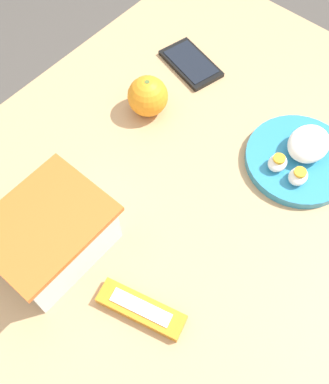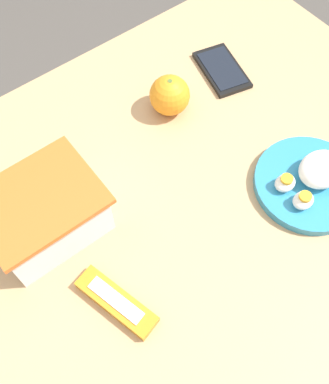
# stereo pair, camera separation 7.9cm
# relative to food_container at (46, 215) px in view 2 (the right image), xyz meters

# --- Properties ---
(ground_plane) EXTENTS (10.00, 10.00, 0.00)m
(ground_plane) POSITION_rel_food_container_xyz_m (0.19, -0.10, -0.81)
(ground_plane) COLOR #4C4742
(table) EXTENTS (1.16, 0.84, 0.76)m
(table) POSITION_rel_food_container_xyz_m (0.19, -0.10, -0.17)
(table) COLOR tan
(table) RESTS_ON ground_plane
(food_container) EXTENTS (0.19, 0.15, 0.11)m
(food_container) POSITION_rel_food_container_xyz_m (0.00, 0.00, 0.00)
(food_container) COLOR white
(food_container) RESTS_ON table
(orange_fruit) EXTENTS (0.08, 0.08, 0.08)m
(orange_fruit) POSITION_rel_food_container_xyz_m (0.33, 0.08, -0.01)
(orange_fruit) COLOR orange
(orange_fruit) RESTS_ON table
(rice_plate) EXTENTS (0.20, 0.20, 0.06)m
(rice_plate) POSITION_rel_food_container_xyz_m (0.42, -0.22, -0.03)
(rice_plate) COLOR teal
(rice_plate) RESTS_ON table
(candy_bar) EXTENTS (0.08, 0.15, 0.02)m
(candy_bar) POSITION_rel_food_container_xyz_m (0.01, -0.18, -0.04)
(candy_bar) COLOR orange
(candy_bar) RESTS_ON table
(cell_phone) EXTENTS (0.11, 0.15, 0.01)m
(cell_phone) POSITION_rel_food_container_xyz_m (0.48, 0.10, -0.04)
(cell_phone) COLOR black
(cell_phone) RESTS_ON table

